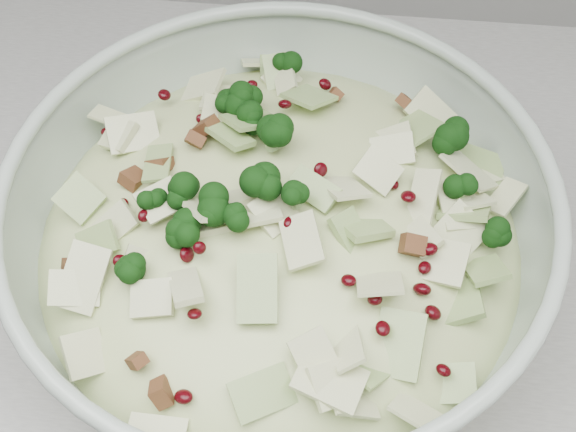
{
  "coord_description": "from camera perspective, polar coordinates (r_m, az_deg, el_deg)",
  "views": [
    {
      "loc": [
        0.61,
        1.27,
        1.48
      ],
      "look_at": [
        0.57,
        1.61,
        1.01
      ],
      "focal_mm": 50.0,
      "sensor_mm": 36.0,
      "label": 1
    }
  ],
  "objects": [
    {
      "name": "mixing_bowl",
      "position": [
        0.6,
        -0.59,
        -2.37
      ],
      "size": [
        0.41,
        0.41,
        0.16
      ],
      "rotation": [
        0.0,
        0.0,
        0.04
      ],
      "color": "#A0B1A3",
      "rests_on": "counter"
    },
    {
      "name": "salad",
      "position": [
        0.58,
        -0.61,
        -0.98
      ],
      "size": [
        0.44,
        0.44,
        0.16
      ],
      "rotation": [
        0.0,
        0.0,
        -0.25
      ],
      "color": "beige",
      "rests_on": "mixing_bowl"
    }
  ]
}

